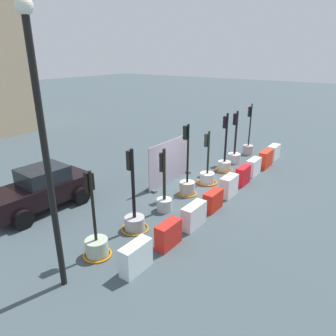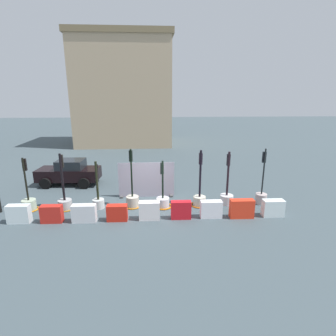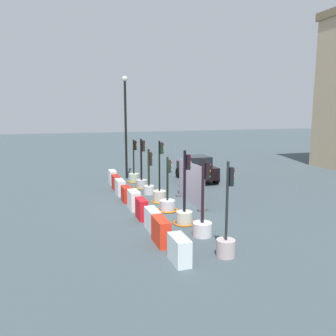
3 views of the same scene
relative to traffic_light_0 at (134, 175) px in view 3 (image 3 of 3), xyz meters
The scene contains 21 objects.
ground_plane 6.22m from the traffic_light_0, ahead, with size 120.00×120.00×0.00m, color #404E54.
traffic_light_0 is the anchor object (origin of this frame).
traffic_light_1 1.80m from the traffic_light_0, ahead, with size 0.97×0.97×2.96m.
traffic_light_2 3.54m from the traffic_light_0, ahead, with size 0.61×0.61×2.53m.
traffic_light_3 5.32m from the traffic_light_0, ahead, with size 0.86×0.86×3.13m.
traffic_light_4 6.92m from the traffic_light_0, ahead, with size 0.97×0.97×2.53m.
traffic_light_5 8.90m from the traffic_light_0, ahead, with size 0.92×0.92×3.04m.
traffic_light_6 10.42m from the traffic_light_0, ahead, with size 0.71×0.71×2.92m.
traffic_light_7 12.33m from the traffic_light_0, ahead, with size 0.61×0.61×3.07m.
construction_barrier_0 1.45m from the traffic_light_0, 83.60° to the right, with size 1.03×0.42×0.88m.
construction_barrier_1 2.24m from the traffic_light_0, 41.76° to the right, with size 0.98×0.42×0.83m.
construction_barrier_2 3.53m from the traffic_light_0, 25.87° to the right, with size 1.11×0.44×0.85m.
construction_barrier_3 4.93m from the traffic_light_0, 17.76° to the right, with size 0.97×0.43×0.78m.
construction_barrier_4 6.39m from the traffic_light_0, 13.34° to the right, with size 0.99×0.46×0.90m.
construction_barrier_5 7.88m from the traffic_light_0, 10.91° to the right, with size 0.97×0.38×0.89m.
construction_barrier_6 9.32m from the traffic_light_0, ahead, with size 1.05×0.43×0.84m.
construction_barrier_7 10.80m from the traffic_light_0, ahead, with size 1.16×0.42×0.92m.
construction_barrier_8 12.37m from the traffic_light_0, ahead, with size 1.03×0.47×0.83m.
car_black_sedan 4.19m from the traffic_light_0, 77.32° to the left, with size 4.05×2.21×1.68m.
street_lamp_post 3.86m from the traffic_light_0, behind, with size 0.36×0.36×6.88m.
site_fence_panel 6.26m from the traffic_light_0, 13.90° to the left, with size 3.21×0.50×2.06m.
Camera 3 is at (15.27, -4.84, 4.58)m, focal length 36.49 mm.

